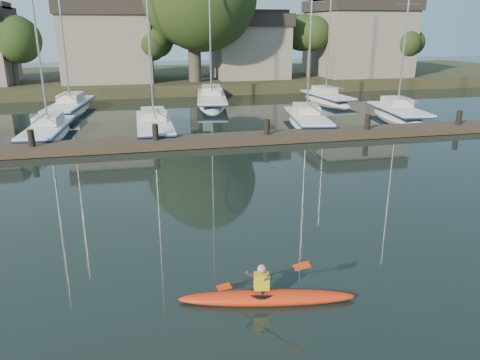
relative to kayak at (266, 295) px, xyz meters
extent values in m
plane|color=black|center=(1.42, 1.20, -0.16)|extent=(160.00, 160.00, 0.00)
ellipsoid|color=red|center=(0.02, 0.00, -0.07)|extent=(4.10, 1.33, 0.31)
cylinder|color=black|center=(-0.11, 0.02, 0.03)|extent=(0.71, 0.71, 0.08)
imported|color=#302B2E|center=(-0.11, 0.02, 0.36)|extent=(0.27, 0.36, 0.88)
cube|color=gold|center=(-0.11, 0.02, 0.37)|extent=(0.39, 0.32, 0.36)
sphere|color=tan|center=(-0.11, 0.02, 0.67)|extent=(0.20, 0.20, 0.20)
cube|color=#443327|center=(1.42, 15.20, 0.04)|extent=(34.00, 2.00, 0.35)
cylinder|color=black|center=(-7.58, 15.20, 0.14)|extent=(0.32, 0.32, 1.80)
cylinder|color=black|center=(-1.58, 15.20, 0.14)|extent=(0.32, 0.32, 1.80)
cylinder|color=black|center=(4.42, 15.20, 0.14)|extent=(0.32, 0.32, 1.80)
cylinder|color=black|center=(10.42, 15.20, 0.14)|extent=(0.32, 0.32, 1.80)
cylinder|color=black|center=(16.42, 15.20, 0.14)|extent=(0.32, 0.32, 1.80)
ellipsoid|color=silver|center=(-7.47, 19.26, -0.49)|extent=(2.66, 8.20, 1.80)
cube|color=silver|center=(-7.47, 19.26, 0.36)|extent=(2.45, 6.74, 0.13)
cube|color=navy|center=(-7.47, 19.26, 0.29)|extent=(2.54, 6.91, 0.08)
cube|color=beige|center=(-7.43, 19.75, 0.71)|extent=(1.51, 2.36, 0.52)
cylinder|color=#9EA0A5|center=(-7.45, 19.50, 6.10)|extent=(0.11, 0.11, 11.37)
cylinder|color=#9EA0A5|center=(-7.57, 18.06, 1.12)|extent=(0.33, 3.06, 0.08)
ellipsoid|color=silver|center=(-1.44, 19.24, -0.51)|extent=(2.21, 9.06, 1.91)
cube|color=silver|center=(-1.44, 19.24, 0.39)|extent=(2.09, 7.43, 0.14)
cube|color=navy|center=(-1.44, 19.24, 0.31)|extent=(2.18, 7.62, 0.08)
cube|color=beige|center=(-1.43, 19.78, 0.77)|extent=(1.44, 2.55, 0.55)
cylinder|color=#9EA0A5|center=(-1.43, 19.51, 6.97)|extent=(0.12, 0.12, 13.06)
cylinder|color=#9EA0A5|center=(-1.45, 17.89, 1.20)|extent=(0.12, 3.44, 0.08)
ellipsoid|color=silver|center=(8.27, 19.08, -0.51)|extent=(3.37, 8.21, 1.89)
cube|color=silver|center=(8.27, 19.08, 0.39)|extent=(3.04, 6.78, 0.14)
cube|color=navy|center=(8.27, 19.08, 0.31)|extent=(3.14, 6.95, 0.08)
cube|color=beige|center=(8.35, 19.55, 0.76)|extent=(1.74, 2.43, 0.55)
cylinder|color=#9EA0A5|center=(8.31, 19.32, 5.93)|extent=(0.12, 0.12, 10.97)
cylinder|color=#9EA0A5|center=(8.08, 17.90, 1.19)|extent=(0.57, 3.00, 0.08)
cylinder|color=#9EA0A5|center=(8.31, 19.32, 7.24)|extent=(1.58, 0.29, 0.03)
ellipsoid|color=silver|center=(15.28, 19.91, -0.54)|extent=(3.18, 7.80, 2.06)
cube|color=silver|center=(15.28, 19.91, 0.44)|extent=(2.90, 6.43, 0.15)
cube|color=navy|center=(15.28, 19.91, 0.35)|extent=(3.01, 6.60, 0.09)
cube|color=beige|center=(15.34, 20.37, 0.84)|extent=(1.76, 2.29, 0.60)
cylinder|color=#9EA0A5|center=(15.31, 20.14, 5.91)|extent=(0.13, 0.13, 10.83)
cylinder|color=#9EA0A5|center=(15.14, 18.79, 1.30)|extent=(0.43, 2.87, 0.09)
cylinder|color=#9EA0A5|center=(15.31, 20.14, 7.21)|extent=(1.72, 0.24, 0.03)
ellipsoid|color=silver|center=(-7.14, 27.59, -0.52)|extent=(3.50, 9.61, 1.98)
cube|color=silver|center=(-7.14, 27.59, 0.42)|extent=(3.16, 7.92, 0.15)
cube|color=navy|center=(-7.14, 27.59, 0.33)|extent=(3.27, 8.12, 0.08)
cube|color=beige|center=(-7.06, 28.15, 0.80)|extent=(1.82, 2.81, 0.57)
cylinder|color=#9EA0A5|center=(-7.10, 27.87, 7.26)|extent=(0.13, 0.13, 13.58)
cylinder|color=#9EA0A5|center=(-7.33, 26.19, 1.25)|extent=(0.59, 3.55, 0.08)
ellipsoid|color=silver|center=(3.72, 28.96, -0.55)|extent=(3.93, 11.31, 2.11)
cube|color=silver|center=(3.72, 28.96, 0.45)|extent=(3.53, 9.32, 0.16)
cube|color=navy|center=(3.72, 28.96, 0.36)|extent=(3.65, 9.55, 0.09)
cube|color=beige|center=(3.82, 29.62, 0.86)|extent=(1.99, 3.30, 0.61)
cylinder|color=#9EA0A5|center=(3.48, 27.32, 1.34)|extent=(0.71, 4.18, 0.09)
ellipsoid|color=silver|center=(13.42, 27.99, -0.50)|extent=(2.74, 8.00, 1.86)
cube|color=silver|center=(13.42, 27.99, 0.38)|extent=(2.52, 6.58, 0.14)
cube|color=navy|center=(13.42, 27.99, 0.30)|extent=(2.61, 6.74, 0.08)
cube|color=beige|center=(13.38, 28.46, 0.74)|extent=(1.56, 2.31, 0.54)
cylinder|color=#9EA0A5|center=(13.40, 28.23, 5.83)|extent=(0.12, 0.12, 10.79)
cylinder|color=#9EA0A5|center=(13.52, 26.82, 1.17)|extent=(0.34, 2.98, 0.08)
cylinder|color=#9EA0A5|center=(13.40, 28.23, 7.12)|extent=(1.57, 0.17, 0.03)
cube|color=#2B381C|center=(1.42, 45.20, 0.34)|extent=(90.00, 24.00, 1.00)
cube|color=gray|center=(-4.58, 39.20, 3.84)|extent=(8.00, 8.00, 6.00)
cube|color=#332824|center=(-4.58, 39.20, 7.44)|extent=(8.40, 8.40, 1.20)
cube|color=gray|center=(9.42, 39.20, 3.34)|extent=(7.00, 7.00, 5.00)
cube|color=#332824|center=(9.42, 39.20, 6.44)|extent=(7.35, 7.35, 1.20)
cube|color=gray|center=(21.42, 39.20, 4.09)|extent=(9.00, 9.00, 6.50)
cube|color=#332824|center=(21.42, 39.20, 7.94)|extent=(9.45, 9.45, 1.20)
cylinder|color=#524A41|center=(3.42, 36.20, 3.34)|extent=(1.20, 1.20, 5.00)
cylinder|color=#524A41|center=(-12.58, 37.20, 2.34)|extent=(0.48, 0.48, 3.00)
sphere|color=black|center=(-12.58, 37.20, 4.84)|extent=(3.40, 3.40, 3.40)
cylinder|color=#524A41|center=(-0.58, 36.70, 2.24)|extent=(0.38, 0.38, 2.80)
sphere|color=black|center=(-0.58, 36.70, 4.44)|extent=(2.72, 2.72, 2.72)
cylinder|color=#524A41|center=(15.42, 37.70, 2.44)|extent=(0.50, 0.50, 3.20)
sphere|color=black|center=(15.42, 37.70, 5.09)|extent=(3.57, 3.57, 3.57)
cylinder|color=#524A41|center=(25.42, 36.20, 2.14)|extent=(0.41, 0.41, 2.60)
sphere|color=black|center=(25.42, 36.20, 4.29)|extent=(2.89, 2.89, 2.89)
camera|label=1|loc=(-2.68, -8.90, 5.80)|focal=35.00mm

